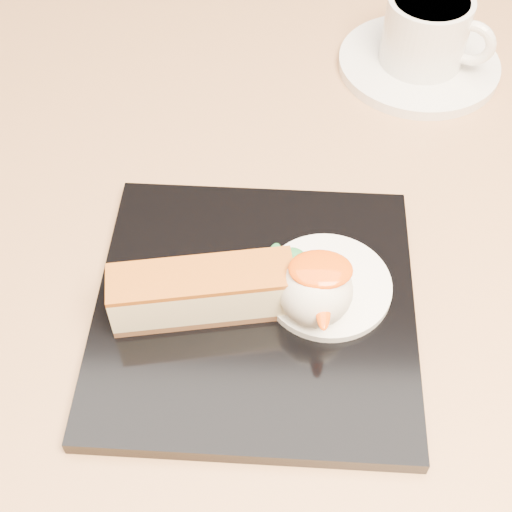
{
  "coord_description": "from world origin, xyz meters",
  "views": [
    {
      "loc": [
        0.02,
        -0.34,
        1.14
      ],
      "look_at": [
        0.01,
        -0.04,
        0.76
      ],
      "focal_mm": 50.0,
      "sensor_mm": 36.0,
      "label": 1
    }
  ],
  "objects_px": {
    "saucer": "(418,64)",
    "coffee_cup": "(428,30)",
    "ice_cream_scoop": "(316,290)",
    "table": "(246,351)",
    "dessert_plate": "(255,309)",
    "cheesecake": "(202,292)"
  },
  "relations": [
    {
      "from": "ice_cream_scoop",
      "to": "coffee_cup",
      "type": "distance_m",
      "value": 0.31
    },
    {
      "from": "dessert_plate",
      "to": "saucer",
      "type": "bearing_deg",
      "value": 62.92
    },
    {
      "from": "cheesecake",
      "to": "saucer",
      "type": "relative_size",
      "value": 0.84
    },
    {
      "from": "ice_cream_scoop",
      "to": "coffee_cup",
      "type": "relative_size",
      "value": 0.5
    },
    {
      "from": "coffee_cup",
      "to": "saucer",
      "type": "bearing_deg",
      "value": 180.0
    },
    {
      "from": "ice_cream_scoop",
      "to": "saucer",
      "type": "height_order",
      "value": "ice_cream_scoop"
    },
    {
      "from": "table",
      "to": "cheesecake",
      "type": "height_order",
      "value": "cheesecake"
    },
    {
      "from": "table",
      "to": "dessert_plate",
      "type": "xyz_separation_m",
      "value": [
        0.01,
        -0.06,
        0.16
      ]
    },
    {
      "from": "table",
      "to": "coffee_cup",
      "type": "relative_size",
      "value": 8.13
    },
    {
      "from": "table",
      "to": "dessert_plate",
      "type": "distance_m",
      "value": 0.17
    },
    {
      "from": "dessert_plate",
      "to": "ice_cream_scoop",
      "type": "bearing_deg",
      "value": -7.13
    },
    {
      "from": "table",
      "to": "coffee_cup",
      "type": "xyz_separation_m",
      "value": [
        0.16,
        0.22,
        0.2
      ]
    },
    {
      "from": "saucer",
      "to": "coffee_cup",
      "type": "height_order",
      "value": "coffee_cup"
    },
    {
      "from": "cheesecake",
      "to": "ice_cream_scoop",
      "type": "relative_size",
      "value": 2.54
    },
    {
      "from": "table",
      "to": "ice_cream_scoop",
      "type": "height_order",
      "value": "ice_cream_scoop"
    },
    {
      "from": "dessert_plate",
      "to": "cheesecake",
      "type": "bearing_deg",
      "value": -171.87
    },
    {
      "from": "saucer",
      "to": "table",
      "type": "bearing_deg",
      "value": -125.12
    },
    {
      "from": "table",
      "to": "ice_cream_scoop",
      "type": "distance_m",
      "value": 0.21
    },
    {
      "from": "coffee_cup",
      "to": "table",
      "type": "bearing_deg",
      "value": -100.83
    },
    {
      "from": "dessert_plate",
      "to": "cheesecake",
      "type": "xyz_separation_m",
      "value": [
        -0.04,
        -0.01,
        0.03
      ]
    },
    {
      "from": "coffee_cup",
      "to": "ice_cream_scoop",
      "type": "bearing_deg",
      "value": -85.64
    },
    {
      "from": "ice_cream_scoop",
      "to": "saucer",
      "type": "bearing_deg",
      "value": 70.03
    }
  ]
}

